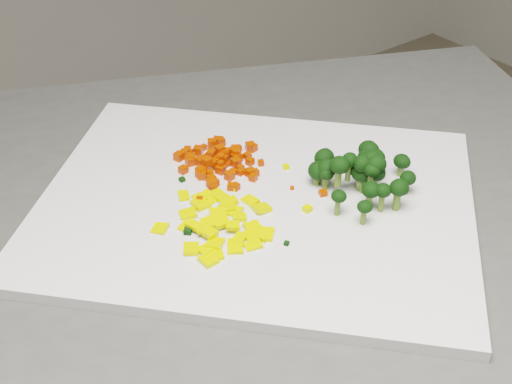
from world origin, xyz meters
TOP-DOWN VIEW (x-y plane):
  - cutting_board at (-0.27, 0.41)m, footprint 0.62×0.62m
  - carrot_pile at (-0.27, 0.49)m, footprint 0.11×0.11m
  - pepper_pile at (-0.34, 0.40)m, footprint 0.13×0.13m
  - broccoli_pile at (-0.17, 0.35)m, footprint 0.13×0.13m
  - carrot_cube_0 at (-0.30, 0.49)m, footprint 0.01×0.01m
  - carrot_cube_1 at (-0.26, 0.50)m, footprint 0.01×0.01m
  - carrot_cube_2 at (-0.31, 0.51)m, footprint 0.01×0.01m
  - carrot_cube_3 at (-0.25, 0.45)m, footprint 0.01×0.01m
  - carrot_cube_4 at (-0.23, 0.49)m, footprint 0.01×0.01m
  - carrot_cube_5 at (-0.30, 0.46)m, footprint 0.01×0.01m
  - carrot_cube_6 at (-0.25, 0.45)m, footprint 0.01×0.01m
  - carrot_cube_7 at (-0.30, 0.48)m, footprint 0.01×0.01m
  - carrot_cube_8 at (-0.26, 0.52)m, footprint 0.01×0.01m
  - carrot_cube_9 at (-0.25, 0.50)m, footprint 0.01×0.01m
  - carrot_cube_10 at (-0.25, 0.54)m, footprint 0.01×0.01m
  - carrot_cube_11 at (-0.28, 0.49)m, footprint 0.01×0.01m
  - carrot_cube_12 at (-0.26, 0.50)m, footprint 0.01×0.01m
  - carrot_cube_13 at (-0.25, 0.46)m, footprint 0.01×0.01m
  - carrot_cube_14 at (-0.29, 0.51)m, footprint 0.01×0.01m
  - carrot_cube_15 at (-0.23, 0.51)m, footprint 0.01×0.01m
  - carrot_cube_16 at (-0.30, 0.46)m, footprint 0.01×0.01m
  - carrot_cube_17 at (-0.28, 0.53)m, footprint 0.02×0.02m
  - carrot_cube_18 at (-0.27, 0.49)m, footprint 0.01×0.01m
  - carrot_cube_19 at (-0.24, 0.49)m, footprint 0.01×0.01m
  - carrot_cube_20 at (-0.27, 0.49)m, footprint 0.01×0.01m
  - carrot_cube_21 at (-0.26, 0.49)m, footprint 0.01×0.01m
  - carrot_cube_22 at (-0.28, 0.50)m, footprint 0.01×0.01m
  - carrot_cube_23 at (-0.27, 0.49)m, footprint 0.01×0.01m
  - carrot_cube_24 at (-0.25, 0.49)m, footprint 0.01×0.01m
  - carrot_cube_25 at (-0.26, 0.54)m, footprint 0.01×0.01m
  - carrot_cube_26 at (-0.30, 0.46)m, footprint 0.01×0.01m
  - carrot_cube_27 at (-0.30, 0.46)m, footprint 0.01×0.01m
  - carrot_cube_28 at (-0.24, 0.51)m, footprint 0.01×0.01m
  - carrot_cube_29 at (-0.29, 0.49)m, footprint 0.01×0.01m
  - carrot_cube_30 at (-0.27, 0.51)m, footprint 0.01×0.01m
  - carrot_cube_31 at (-0.30, 0.54)m, footprint 0.01×0.01m
  - carrot_cube_32 at (-0.24, 0.47)m, footprint 0.01×0.01m
  - carrot_cube_33 at (-0.30, 0.49)m, footprint 0.01×0.01m
  - carrot_cube_34 at (-0.25, 0.45)m, footprint 0.01×0.01m
  - carrot_cube_35 at (-0.26, 0.50)m, footprint 0.01×0.01m
  - carrot_cube_36 at (-0.25, 0.44)m, footprint 0.01×0.01m
  - carrot_cube_37 at (-0.29, 0.44)m, footprint 0.01×0.01m
  - carrot_cube_38 at (-0.25, 0.51)m, footprint 0.01×0.01m
  - carrot_cube_39 at (-0.23, 0.49)m, footprint 0.01×0.01m
  - carrot_cube_40 at (-0.25, 0.50)m, footprint 0.01×0.01m
  - carrot_cube_41 at (-0.22, 0.50)m, footprint 0.01×0.01m
  - carrot_cube_42 at (-0.28, 0.46)m, footprint 0.01×0.01m
  - carrot_cube_43 at (-0.29, 0.51)m, footprint 0.01×0.01m
  - carrot_cube_44 at (-0.27, 0.48)m, footprint 0.01×0.01m
  - carrot_cube_45 at (-0.28, 0.44)m, footprint 0.01×0.01m
  - carrot_cube_46 at (-0.24, 0.49)m, footprint 0.01×0.01m
  - carrot_cube_47 at (-0.28, 0.54)m, footprint 0.01×0.01m
  - carrot_cube_48 at (-0.30, 0.47)m, footprint 0.01×0.01m
  - carrot_cube_49 at (-0.25, 0.47)m, footprint 0.01×0.01m
  - carrot_cube_50 at (-0.29, 0.52)m, footprint 0.01×0.01m
  - carrot_cube_51 at (-0.28, 0.44)m, footprint 0.01×0.01m
  - carrot_cube_52 at (-0.30, 0.46)m, footprint 0.01×0.01m
  - carrot_cube_53 at (-0.28, 0.51)m, footprint 0.01×0.01m
  - carrot_cube_54 at (-0.25, 0.45)m, footprint 0.01×0.01m
  - carrot_cube_55 at (-0.27, 0.51)m, footprint 0.01×0.01m
  - carrot_cube_56 at (-0.26, 0.46)m, footprint 0.01×0.01m
  - carrot_cube_57 at (-0.30, 0.49)m, footprint 0.01×0.01m
  - carrot_cube_58 at (-0.26, 0.50)m, footprint 0.01×0.01m
  - carrot_cube_59 at (-0.30, 0.47)m, footprint 0.01×0.01m
  - carrot_cube_60 at (-0.23, 0.46)m, footprint 0.01×0.01m
  - carrot_cube_61 at (-0.24, 0.53)m, footprint 0.01×0.01m
  - carrot_cube_62 at (-0.29, 0.48)m, footprint 0.01×0.01m
  - carrot_cube_63 at (-0.29, 0.54)m, footprint 0.01×0.01m
  - carrot_cube_64 at (-0.30, 0.52)m, footprint 0.01×0.01m
  - carrot_cube_65 at (-0.21, 0.50)m, footprint 0.01×0.01m
  - carrot_cube_66 at (-0.26, 0.51)m, footprint 0.01×0.01m
  - carrot_cube_67 at (-0.31, 0.51)m, footprint 0.01×0.01m
  - carrot_cube_68 at (-0.24, 0.50)m, footprint 0.01×0.01m
  - carrot_cube_69 at (-0.25, 0.48)m, footprint 0.01×0.01m
  - carrot_cube_70 at (-0.24, 0.54)m, footprint 0.01×0.01m
  - carrot_cube_71 at (-0.23, 0.50)m, footprint 0.01×0.01m
  - carrot_cube_72 at (-0.28, 0.54)m, footprint 0.01×0.01m
  - carrot_cube_73 at (-0.28, 0.48)m, footprint 0.01×0.01m
  - carrot_cube_74 at (-0.24, 0.51)m, footprint 0.01×0.01m
  - carrot_cube_75 at (-0.27, 0.50)m, footprint 0.01×0.01m
  - pepper_chunk_0 at (-0.39, 0.43)m, footprint 0.02×0.02m
  - pepper_chunk_1 at (-0.37, 0.35)m, footprint 0.02×0.02m
  - pepper_chunk_2 at (-0.31, 0.37)m, footprint 0.02×0.02m
  - pepper_chunk_3 at (-0.31, 0.35)m, footprint 0.03×0.03m
  - pepper_chunk_4 at (-0.38, 0.38)m, footprint 0.02×0.03m
  - pepper_chunk_5 at (-0.33, 0.40)m, footprint 0.02×0.02m
  - pepper_chunk_6 at (-0.28, 0.41)m, footprint 0.02×0.02m
  - pepper_chunk_7 at (-0.33, 0.44)m, footprint 0.02×0.02m
  - pepper_chunk_8 at (-0.35, 0.40)m, footprint 0.03×0.03m
  - pepper_chunk_9 at (-0.37, 0.37)m, footprint 0.02×0.01m
  - pepper_chunk_10 at (-0.34, 0.35)m, footprint 0.03×0.03m
  - pepper_chunk_11 at (-0.38, 0.35)m, footprint 0.02×0.02m
  - pepper_chunk_12 at (-0.31, 0.41)m, footprint 0.02×0.03m
  - pepper_chunk_13 at (-0.31, 0.39)m, footprint 0.02×0.02m
  - pepper_chunk_14 at (-0.33, 0.38)m, footprint 0.02×0.02m
  - pepper_chunk_15 at (-0.31, 0.44)m, footprint 0.02×0.02m
  - pepper_chunk_16 at (-0.32, 0.44)m, footprint 0.02×0.03m
  - pepper_chunk_17 at (-0.35, 0.40)m, footprint 0.02×0.02m
  - pepper_chunk_18 at (-0.37, 0.41)m, footprint 0.02×0.02m
  - pepper_chunk_19 at (-0.36, 0.40)m, footprint 0.02×0.02m
  - pepper_chunk_20 at (-0.36, 0.37)m, footprint 0.03×0.03m
  - pepper_chunk_21 at (-0.31, 0.41)m, footprint 0.03×0.02m
  - pepper_chunk_22 at (-0.34, 0.46)m, footprint 0.02×0.02m
  - pepper_chunk_23 at (-0.33, 0.34)m, footprint 0.02×0.02m
  - pepper_chunk_24 at (-0.33, 0.36)m, footprint 0.02×0.02m
  - pepper_chunk_25 at (-0.34, 0.40)m, footprint 0.02×0.02m
  - pepper_chunk_26 at (-0.33, 0.45)m, footprint 0.02×0.02m
  - pepper_chunk_27 at (-0.36, 0.39)m, footprint 0.02×0.02m
  - pepper_chunk_28 at (-0.28, 0.39)m, footprint 0.02×0.02m
  - pepper_chunk_29 at (-0.30, 0.42)m, footprint 0.02×0.02m
  - pepper_chunk_30 at (-0.35, 0.43)m, footprint 0.02×0.02m
  - pepper_chunk_31 at (-0.36, 0.38)m, footprint 0.02×0.02m
  - pepper_chunk_32 at (-0.32, 0.36)m, footprint 0.02×0.02m
  - broccoli_floret_0 at (-0.15, 0.36)m, footprint 0.03×0.03m
  - broccoli_floret_1 at (-0.16, 0.34)m, footprint 0.03×0.03m
  - broccoli_floret_2 at (-0.13, 0.32)m, footprint 0.03×0.03m
  - broccoli_floret_3 at (-0.13, 0.38)m, footprint 0.03×0.03m
  - broccoli_floret_4 at (-0.18, 0.40)m, footprint 0.04×0.04m
  - broccoli_floret_5 at (-0.18, 0.32)m, footprint 0.03×0.03m
  - broccoli_floret_6 at (-0.17, 0.34)m, footprint 0.02×0.02m
  - broccoli_floret_7 at (-0.15, 0.35)m, footprint 0.03×0.03m
  - broccoli_floret_8 at (-0.13, 0.36)m, footprint 0.03×0.03m
  - broccoli_floret_9 at (-0.11, 0.35)m, footprint 0.03×0.03m
  - broccoli_floret_10 at (-0.18, 0.36)m, footprint 0.02×0.02m
  - broccoli_floret_11 at (-0.16, 0.34)m, footprint 0.03×0.03m
  - broccoli_floret_12 at (-0.16, 0.35)m, footprint 0.04×0.04m
  - broccoli_floret_13 at (-0.22, 0.33)m, footprint 0.02×0.02m
  - broccoli_floret_14 at (-0.17, 0.35)m, footprint 0.03×0.03m
  - broccoli_floret_15 at (-0.19, 0.38)m, footprint 0.03×0.03m
  - broccoli_floret_16 at (-0.20, 0.38)m, footprint 0.02×0.02m
  - broccoli_floret_17 at (-0.13, 0.37)m, footprint 0.03×0.03m
  - broccoli_floret_18 at (-0.20, 0.39)m, footprint 0.03×0.03m
  - broccoli_floret_19 at (-0.16, 0.30)m, footprint 0.03×0.03m
  - broccoli_floret_20 at (-0.16, 0.35)m, footprint 0.04×0.04m
  - broccoli_floret_21 at (-0.21, 0.30)m, footprint 0.02×0.02m
  - broccoli_floret_22 at (-0.19, 0.36)m, footprint 0.03×0.03m
  - broccoli_floret_23 at (-0.18, 0.31)m, footprint 0.02×0.02m
  - broccoli_floret_24 at (-0.17, 0.35)m, footprint 0.03×0.03m
  - broccoli_floret_25 at (-0.14, 0.37)m, footprint 0.02×0.02m
  - stray_bit_0 at (-0.37, 0.40)m, footprint 0.01×0.01m
  - stray_bit_1 at (-0.27, 0.47)m, footprint 0.01×0.01m
  - stray_bit_2 at (-0.23, 0.40)m, footprint 0.01×0.01m
  - stray_bit_3 at (-0.18, 0.38)m, footprint 0.01×0.01m
  - stray_bit_4 at (-0.31, 0.35)m, footprint 0.01×0.01m
  - stray_bit_5 at (-0.30, 0.33)m, footprint 0.01×0.01m
  - stray_bit_6 at (-0.21, 0.44)m, footprint 0.01×0.01m
  - stray_bit_7 at (-0.26, 0.49)m, footprint 0.01×0.01m
  - stray_bit_8 at (-0.33, 0.45)m, footprint 0.01×0.01m
  - stray_bit_9 at (-0.21, 0.37)m, footprint 0.01×0.01m
  - stray_bit_10 at (-0.32, 0.45)m, footprint 0.01×0.01m
  - stray_bit_11 at (-0.24, 0.36)m, footprint 0.01×0.01m
  - stray_bit_12 at (-0.31, 0.39)m, footprint 0.01×0.01m
  - stray_bit_13 at (-0.32, 0.49)m, footprint 0.01×0.01m
  - stray_bit_14 at (-0.28, 0.44)m, footprint 0.01×0.01m

SIDE VIEW (x-z plane):
  - cutting_board at x=-0.27m, z-range 0.90..0.91m
  - stray_bit_2 at x=-0.23m, z-range 0.91..0.92m
  - pepper_chunk_22 at x=-0.34m, z-range 0.91..0.92m
  - stray_bit_3 at x=-0.18m, z-range 0.91..0.92m
  - pepper_chunk_18 at x=-0.37m, z-range 0.91..0.92m
  - stray_bit_10 at x=-0.32m, z-range 0.91..0.92m
  - pepper_chunk_26 at x=-0.33m, z-range 0.91..0.92m
  - pepper_chunk_30 at x=-0.35m, z-range 0.91..0.92m
  - pepper_chunk_23 at x=-0.33m, z-range 0.91..0.92m
  - pepper_chunk_6 at x=-0.28m, z-range 0.91..0.92m
  - pepper_chunk_12 at x=-0.31m, z-range 0.91..0.92m
  - pepper_chunk_0 at x=-0.39m, z-range 0.91..0.92m
  - stray_bit_5 at x=-0.30m, z-range 0.91..0.92m
  - stray_bit_12 at x=-0.31m, z-range 0.91..0.92m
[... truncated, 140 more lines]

